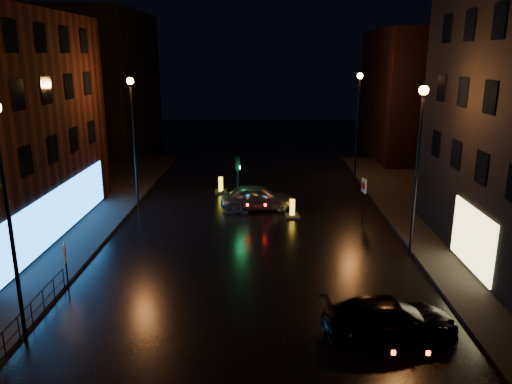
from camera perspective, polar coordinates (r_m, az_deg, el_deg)
ground at (r=19.86m, az=-0.72°, el=-13.88°), size 120.00×120.00×0.00m
building_far_left at (r=54.94m, az=-16.85°, el=11.95°), size 8.00×16.00×14.00m
building_far_right at (r=51.52m, az=17.66°, el=10.58°), size 8.00×14.00×12.00m
street_lamp_lnear at (r=17.94m, az=-26.76°, el=0.33°), size 0.44×0.44×8.37m
street_lamp_lfar at (r=32.68m, az=-13.89°, el=7.67°), size 0.44×0.44×8.37m
street_lamp_rnear at (r=24.76m, az=18.12°, el=4.99°), size 0.44×0.44×8.37m
street_lamp_rfar at (r=40.19m, az=11.59°, el=9.18°), size 0.44×0.44×8.37m
traffic_signal at (r=32.69m, az=-2.06°, el=-0.96°), size 1.40×2.40×3.45m
guard_railing at (r=20.50m, az=-24.33°, el=-12.05°), size 0.05×6.04×1.00m
silver_hatchback at (r=32.30m, az=0.13°, el=-0.60°), size 4.81×2.15×1.61m
dark_sedan at (r=18.84m, az=15.06°, el=-13.78°), size 5.00×2.47×1.40m
bollard_near at (r=31.06m, az=4.15°, el=-2.38°), size 0.94×1.32×1.10m
bollard_far at (r=36.46m, az=-4.04°, el=0.33°), size 0.99×1.39×1.15m
road_sign_left at (r=21.96m, az=-20.97°, el=-6.95°), size 0.24×0.55×2.33m
road_sign_right at (r=30.58m, az=12.22°, el=0.31°), size 0.19×0.62×2.57m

